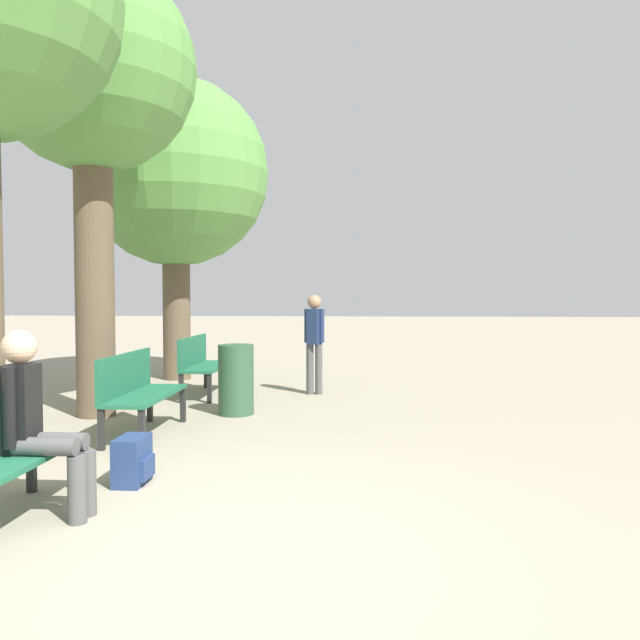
{
  "coord_description": "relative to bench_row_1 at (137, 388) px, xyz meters",
  "views": [
    {
      "loc": [
        0.86,
        -3.71,
        1.57
      ],
      "look_at": [
        0.22,
        5.41,
        1.19
      ],
      "focal_mm": 35.0,
      "sensor_mm": 36.0,
      "label": 1
    }
  ],
  "objects": [
    {
      "name": "bench_row_1",
      "position": [
        0.0,
        0.0,
        0.0
      ],
      "size": [
        0.5,
        1.52,
        0.91
      ],
      "color": "#1E6042",
      "rests_on": "ground_plane"
    },
    {
      "name": "ground_plane",
      "position": [
        1.66,
        -3.04,
        -0.53
      ],
      "size": [
        80.0,
        80.0,
        0.0
      ],
      "primitive_type": "plane",
      "color": "gray"
    },
    {
      "name": "person_seated",
      "position": [
        0.24,
        -2.58,
        0.18
      ],
      "size": [
        0.62,
        0.35,
        1.32
      ],
      "color": "#4C4C4C",
      "rests_on": "ground_plane"
    },
    {
      "name": "tree_row_1",
      "position": [
        -0.92,
        1.02,
        3.81
      ],
      "size": [
        2.63,
        2.63,
        5.76
      ],
      "color": "brown",
      "rests_on": "ground_plane"
    },
    {
      "name": "bench_row_2",
      "position": [
        0.0,
        2.75,
        0.0
      ],
      "size": [
        0.5,
        1.52,
        0.91
      ],
      "color": "#1E6042",
      "rests_on": "ground_plane"
    },
    {
      "name": "trash_bin",
      "position": [
        0.86,
        1.24,
        -0.07
      ],
      "size": [
        0.46,
        0.46,
        0.91
      ],
      "color": "#2D5138",
      "rests_on": "ground_plane"
    },
    {
      "name": "tree_row_2",
      "position": [
        -0.92,
        4.51,
        3.22
      ],
      "size": [
        3.4,
        3.4,
        5.49
      ],
      "color": "brown",
      "rests_on": "ground_plane"
    },
    {
      "name": "backpack",
      "position": [
        0.61,
        -1.76,
        -0.33
      ],
      "size": [
        0.26,
        0.38,
        0.39
      ],
      "color": "navy",
      "rests_on": "ground_plane"
    },
    {
      "name": "pedestrian_near",
      "position": [
        1.75,
        2.95,
        0.37
      ],
      "size": [
        0.32,
        0.26,
        1.56
      ],
      "color": "#4C4C4C",
      "rests_on": "ground_plane"
    }
  ]
}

